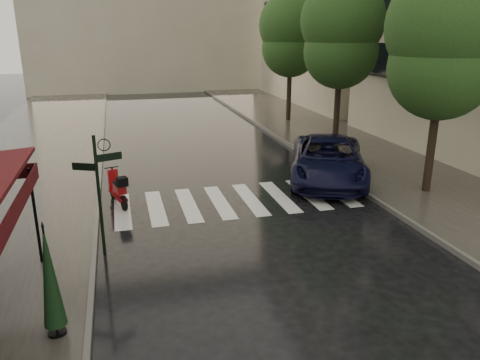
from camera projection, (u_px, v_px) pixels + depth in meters
name	position (u px, v px, depth m)	size (l,w,h in m)	color
ground	(165.00, 313.00, 9.42)	(120.00, 120.00, 0.00)	black
sidewalk_near	(25.00, 167.00, 19.35)	(6.00, 60.00, 0.12)	#38332D
sidewalk_far	(348.00, 145.00, 22.94)	(5.50, 60.00, 0.12)	#38332D
curb_near	(101.00, 161.00, 20.09)	(0.12, 60.00, 0.16)	#595651
curb_far	(295.00, 149.00, 22.25)	(0.12, 60.00, 0.16)	#595651
crosswalk	(235.00, 200.00, 15.66)	(7.85, 3.20, 0.01)	silver
signpost	(99.00, 186.00, 11.33)	(1.17, 0.29, 3.10)	black
tree_near	(446.00, 34.00, 14.73)	(3.80, 3.80, 7.99)	black
tree_mid	(342.00, 27.00, 21.07)	(3.80, 3.80, 8.34)	black
tree_far	(291.00, 30.00, 27.61)	(3.80, 3.80, 8.16)	black
scooter	(118.00, 190.00, 15.13)	(0.73, 1.68, 1.13)	black
parked_car	(328.00, 159.00, 17.60)	(2.67, 5.79, 1.61)	black
parasol_back	(50.00, 277.00, 8.24)	(0.41, 0.41, 2.18)	black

